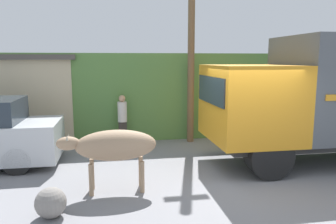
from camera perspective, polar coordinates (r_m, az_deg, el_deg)
name	(u,v)px	position (r m, az deg, el deg)	size (l,w,h in m)	color
ground_plane	(241,179)	(7.85, 12.65, -11.34)	(60.00, 60.00, 0.00)	gray
hillside_embankment	(178,89)	(14.32, 1.82, 4.10)	(32.00, 6.42, 2.92)	#568442
building_backdrop	(15,97)	(12.41, -25.15, 2.42)	(4.39, 2.70, 2.87)	#C6B793
brown_cow	(114,146)	(6.81, -9.43, -5.87)	(2.01, 0.64, 1.30)	#9E7F60
pedestrian_on_hill	(122,117)	(10.60, -7.94, -0.90)	(0.33, 0.33, 1.60)	#38332D
utility_pole	(191,31)	(10.76, 4.09, 13.83)	(0.90, 0.22, 6.97)	brown
roadside_rock	(51,203)	(6.20, -19.76, -14.65)	(0.54, 0.54, 0.54)	gray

